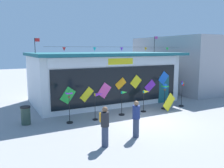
# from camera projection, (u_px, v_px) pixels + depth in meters

# --- Properties ---
(ground_plane) EXTENTS (80.00, 80.00, 0.00)m
(ground_plane) POSITION_uv_depth(u_px,v_px,m) (148.00, 121.00, 12.90)
(ground_plane) COLOR gray
(kite_shop_building) EXTENTS (10.68, 6.29, 5.02)m
(kite_shop_building) POSITION_uv_depth(u_px,v_px,m) (103.00, 77.00, 17.80)
(kite_shop_building) COLOR silver
(kite_shop_building) RESTS_ON ground_plane
(wind_spinner_far_left) EXTENTS (0.35, 0.35, 1.80)m
(wind_spinner_far_left) POSITION_uv_depth(u_px,v_px,m) (69.00, 99.00, 12.37)
(wind_spinner_far_left) COLOR black
(wind_spinner_far_left) RESTS_ON ground_plane
(wind_spinner_left) EXTENTS (0.70, 0.30, 1.54)m
(wind_spinner_left) POSITION_uv_depth(u_px,v_px,m) (98.00, 101.00, 13.03)
(wind_spinner_left) COLOR black
(wind_spinner_left) RESTS_ON ground_plane
(wind_spinner_center_left) EXTENTS (0.56, 0.36, 1.48)m
(wind_spinner_center_left) POSITION_uv_depth(u_px,v_px,m) (123.00, 100.00, 14.01)
(wind_spinner_center_left) COLOR black
(wind_spinner_center_left) RESTS_ON ground_plane
(wind_spinner_center_right) EXTENTS (0.62, 0.33, 1.40)m
(wind_spinner_center_right) POSITION_uv_depth(u_px,v_px,m) (146.00, 96.00, 14.74)
(wind_spinner_center_right) COLOR black
(wind_spinner_center_right) RESTS_ON ground_plane
(wind_spinner_right) EXTENTS (0.39, 0.39, 1.71)m
(wind_spinner_right) POSITION_uv_depth(u_px,v_px,m) (165.00, 90.00, 15.34)
(wind_spinner_right) COLOR black
(wind_spinner_right) RESTS_ON ground_plane
(wind_spinner_far_right) EXTENTS (0.35, 0.34, 1.79)m
(wind_spinner_far_right) POSITION_uv_depth(u_px,v_px,m) (182.00, 91.00, 16.07)
(wind_spinner_far_right) COLOR black
(wind_spinner_far_right) RESTS_ON ground_plane
(person_near_camera) EXTENTS (0.34, 0.45, 1.68)m
(person_near_camera) POSITION_uv_depth(u_px,v_px,m) (105.00, 126.00, 9.43)
(person_near_camera) COLOR #333D56
(person_near_camera) RESTS_ON ground_plane
(person_mid_plaza) EXTENTS (0.34, 0.34, 1.68)m
(person_mid_plaza) POSITION_uv_depth(u_px,v_px,m) (136.00, 119.00, 10.46)
(person_mid_plaza) COLOR #333D56
(person_mid_plaza) RESTS_ON ground_plane
(trash_bin) EXTENTS (0.52, 0.52, 0.98)m
(trash_bin) POSITION_uv_depth(u_px,v_px,m) (26.00, 115.00, 12.28)
(trash_bin) COLOR #2D4238
(trash_bin) RESTS_ON ground_plane
(display_kite_on_ground) EXTENTS (1.16, 0.22, 1.16)m
(display_kite_on_ground) POSITION_uv_depth(u_px,v_px,m) (169.00, 102.00, 14.92)
(display_kite_on_ground) COLOR yellow
(display_kite_on_ground) RESTS_ON ground_plane
(neighbour_building) EXTENTS (5.45, 9.45, 5.08)m
(neighbour_building) POSITION_uv_depth(u_px,v_px,m) (181.00, 63.00, 23.15)
(neighbour_building) COLOR #99999E
(neighbour_building) RESTS_ON ground_plane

